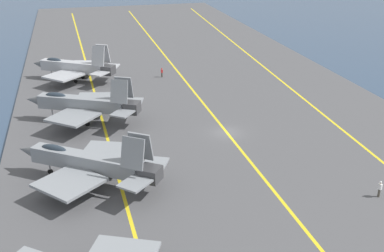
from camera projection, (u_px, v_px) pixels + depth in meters
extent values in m
plane|color=#2D425B|center=(227.00, 135.00, 62.96)|extent=(2000.00, 2000.00, 0.00)
cube|color=#4C4C4F|center=(227.00, 134.00, 62.88)|extent=(220.06, 55.48, 0.40)
cube|color=yellow|center=(332.00, 122.00, 66.27)|extent=(197.83, 10.14, 0.01)
cube|color=yellow|center=(227.00, 132.00, 62.80)|extent=(198.05, 0.36, 0.01)
cube|color=yellow|center=(109.00, 145.00, 59.33)|extent=(198.01, 4.84, 0.01)
cube|color=gray|center=(85.00, 161.00, 49.81)|extent=(8.65, 11.15, 1.67)
cone|color=#5B5E60|center=(28.00, 150.00, 52.25)|extent=(2.67, 2.85, 1.59)
cube|color=#38383A|center=(150.00, 174.00, 47.31)|extent=(2.74, 2.77, 1.42)
ellipsoid|color=#232D38|center=(54.00, 149.00, 50.78)|extent=(2.52, 3.01, 0.92)
cube|color=gray|center=(69.00, 182.00, 46.84)|extent=(7.62, 7.62, 0.28)
cube|color=gray|center=(107.00, 153.00, 52.91)|extent=(7.02, 7.02, 0.28)
cube|color=gray|center=(133.00, 153.00, 46.08)|extent=(2.15, 2.48, 3.08)
cube|color=gray|center=(141.00, 146.00, 47.59)|extent=(2.15, 2.48, 3.08)
cube|color=gray|center=(135.00, 183.00, 45.56)|extent=(3.65, 3.66, 0.20)
cube|color=gray|center=(155.00, 163.00, 49.40)|extent=(3.55, 3.35, 0.20)
cylinder|color=#B2B2B7|center=(50.00, 168.00, 52.00)|extent=(0.16, 0.16, 1.58)
cylinder|color=black|center=(50.00, 172.00, 52.19)|extent=(0.53, 0.62, 0.60)
cylinder|color=#B2B2B7|center=(91.00, 182.00, 49.01)|extent=(0.16, 0.16, 1.58)
cylinder|color=black|center=(91.00, 187.00, 49.20)|extent=(0.53, 0.62, 0.60)
cylinder|color=#B2B2B7|center=(103.00, 172.00, 51.01)|extent=(0.16, 0.16, 1.58)
cylinder|color=black|center=(103.00, 176.00, 51.20)|extent=(0.53, 0.62, 0.60)
cube|color=gray|center=(81.00, 103.00, 65.10)|extent=(7.01, 11.62, 1.76)
cone|color=#5B5E60|center=(34.00, 100.00, 66.49)|extent=(2.52, 2.80, 1.67)
cube|color=#38383A|center=(132.00, 107.00, 63.67)|extent=(2.69, 2.66, 1.50)
ellipsoid|color=#232D38|center=(56.00, 96.00, 65.50)|extent=(2.19, 3.07, 0.97)
cube|color=gray|center=(73.00, 117.00, 62.05)|extent=(7.45, 7.44, 0.28)
cube|color=gray|center=(95.00, 99.00, 68.43)|extent=(6.34, 6.28, 0.28)
cube|color=gray|center=(119.00, 92.00, 62.16)|extent=(1.87, 2.47, 3.05)
cube|color=gray|center=(124.00, 87.00, 63.82)|extent=(1.87, 2.47, 3.05)
cube|color=gray|center=(122.00, 113.00, 61.72)|extent=(3.62, 3.51, 0.20)
cube|color=gray|center=(134.00, 101.00, 65.82)|extent=(3.34, 3.00, 0.20)
cylinder|color=#B2B2B7|center=(52.00, 113.00, 66.68)|extent=(0.16, 0.16, 1.83)
cylinder|color=black|center=(53.00, 117.00, 66.92)|extent=(0.47, 0.63, 0.60)
cylinder|color=#B2B2B7|center=(87.00, 120.00, 64.44)|extent=(0.16, 0.16, 1.83)
cylinder|color=black|center=(88.00, 124.00, 64.67)|extent=(0.47, 0.63, 0.60)
cylinder|color=#B2B2B7|center=(94.00, 113.00, 66.66)|extent=(0.16, 0.16, 1.83)
cylinder|color=black|center=(95.00, 117.00, 66.89)|extent=(0.47, 0.63, 0.60)
cube|color=#A8AAAF|center=(72.00, 67.00, 82.84)|extent=(7.55, 10.76, 1.76)
cone|color=#5B5E60|center=(39.00, 64.00, 84.69)|extent=(2.57, 2.74, 1.67)
cube|color=#38383A|center=(108.00, 70.00, 80.96)|extent=(2.71, 2.66, 1.50)
ellipsoid|color=#232D38|center=(54.00, 60.00, 83.48)|extent=(2.30, 2.90, 0.97)
cube|color=#A8AAAF|center=(64.00, 76.00, 79.87)|extent=(7.23, 7.24, 0.28)
cube|color=#A8AAAF|center=(85.00, 65.00, 86.04)|extent=(6.50, 6.34, 0.28)
cube|color=#A8AAAF|center=(98.00, 56.00, 79.51)|extent=(1.99, 2.38, 3.25)
cube|color=#A8AAAF|center=(103.00, 53.00, 81.13)|extent=(1.99, 2.38, 3.25)
cube|color=#A8AAAF|center=(100.00, 73.00, 79.08)|extent=(3.54, 3.49, 0.20)
cube|color=#A8AAAF|center=(112.00, 66.00, 83.09)|extent=(3.41, 3.06, 0.20)
cylinder|color=#B2B2B7|center=(52.00, 74.00, 84.67)|extent=(0.16, 0.16, 1.59)
cylinder|color=black|center=(52.00, 77.00, 84.86)|extent=(0.50, 0.63, 0.60)
cylinder|color=#B2B2B7|center=(76.00, 79.00, 82.08)|extent=(0.16, 0.16, 1.59)
cylinder|color=black|center=(76.00, 81.00, 82.27)|extent=(0.50, 0.63, 0.60)
cylinder|color=#B2B2B7|center=(83.00, 75.00, 84.25)|extent=(0.16, 0.16, 1.59)
cylinder|color=black|center=(83.00, 77.00, 84.44)|extent=(0.50, 0.63, 0.60)
cylinder|color=#4C473D|center=(379.00, 193.00, 47.81)|extent=(0.24, 0.24, 0.85)
cube|color=white|center=(380.00, 187.00, 47.53)|extent=(0.45, 0.38, 0.60)
sphere|color=beige|center=(381.00, 183.00, 47.37)|extent=(0.22, 0.22, 0.22)
sphere|color=white|center=(381.00, 182.00, 47.34)|extent=(0.24, 0.24, 0.24)
cylinder|color=#383328|center=(162.00, 75.00, 85.47)|extent=(0.24, 0.24, 0.84)
cube|color=red|center=(162.00, 71.00, 85.21)|extent=(0.40, 0.29, 0.52)
sphere|color=beige|center=(162.00, 69.00, 85.06)|extent=(0.22, 0.22, 0.22)
sphere|color=red|center=(162.00, 69.00, 85.03)|extent=(0.24, 0.24, 0.24)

